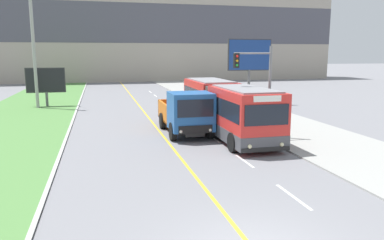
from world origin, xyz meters
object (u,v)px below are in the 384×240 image
object	(u,v)px
dump_truck	(188,114)
planter_round_second	(241,114)
utility_pole_far	(33,45)
planter_round_third	(217,104)
traffic_light_mast	(259,80)
billboard_small	(46,81)
planter_round_near	(274,127)
billboard_large	(249,57)
city_bus	(225,107)

from	to	relation	value
dump_truck	planter_round_second	xyz separation A→B (m)	(4.80, 3.66, -0.76)
utility_pole_far	planter_round_third	bearing A→B (deg)	-20.79
planter_round_third	planter_round_second	bearing A→B (deg)	-88.74
traffic_light_mast	planter_round_third	size ratio (longest dim) A/B	4.33
billboard_small	planter_round_near	xyz separation A→B (m)	(14.67, -16.99, -1.78)
traffic_light_mast	dump_truck	bearing A→B (deg)	155.89
utility_pole_far	dump_truck	bearing A→B (deg)	-54.28
dump_truck	traffic_light_mast	xyz separation A→B (m)	(3.73, -1.67, 2.05)
dump_truck	utility_pole_far	size ratio (longest dim) A/B	0.55
dump_truck	planter_round_near	world-z (taller)	dump_truck
billboard_large	billboard_small	distance (m)	19.08
utility_pole_far	planter_round_second	xyz separation A→B (m)	(15.28, -10.91, -5.02)
traffic_light_mast	city_bus	bearing A→B (deg)	118.33
utility_pole_far	billboard_small	size ratio (longest dim) A/B	3.09
planter_round_near	dump_truck	bearing A→B (deg)	162.99
billboard_small	planter_round_third	xyz separation A→B (m)	(14.48, -6.68, -1.75)
traffic_light_mast	billboard_large	distance (m)	14.69
dump_truck	utility_pole_far	bearing A→B (deg)	125.72
dump_truck	planter_round_second	size ratio (longest dim) A/B	5.41
traffic_light_mast	utility_pole_far	bearing A→B (deg)	131.19
dump_truck	planter_round_second	bearing A→B (deg)	37.32
dump_truck	traffic_light_mast	distance (m)	4.58
dump_truck	billboard_large	distance (m)	15.29
planter_round_near	planter_round_second	size ratio (longest dim) A/B	1.02
planter_round_second	billboard_large	bearing A→B (deg)	64.26
billboard_large	planter_round_near	bearing A→B (deg)	-106.34
city_bus	planter_round_near	distance (m)	3.26
city_bus	planter_round_third	distance (m)	8.58
city_bus	billboard_large	distance (m)	13.44
dump_truck	planter_round_third	world-z (taller)	dump_truck
city_bus	billboard_large	size ratio (longest dim) A/B	1.95
traffic_light_mast	planter_round_second	world-z (taller)	traffic_light_mast
billboard_small	planter_round_near	world-z (taller)	billboard_small
billboard_large	planter_round_near	size ratio (longest dim) A/B	5.39
city_bus	planter_round_second	distance (m)	3.97
traffic_light_mast	planter_round_third	distance (m)	10.89
billboard_small	planter_round_second	bearing A→B (deg)	-39.03
dump_truck	planter_round_near	distance (m)	5.15
dump_truck	planter_round_second	distance (m)	6.09
utility_pole_far	billboard_large	bearing A→B (deg)	-7.45
utility_pole_far	planter_round_third	xyz separation A→B (m)	(15.17, -5.76, -4.99)
city_bus	dump_truck	world-z (taller)	city_bus
planter_round_near	planter_round_third	xyz separation A→B (m)	(-0.19, 10.31, 0.03)
billboard_large	planter_round_third	size ratio (longest dim) A/B	5.10
utility_pole_far	planter_round_near	bearing A→B (deg)	-46.29
traffic_light_mast	planter_round_second	size ratio (longest dim) A/B	4.67
dump_truck	planter_round_near	bearing A→B (deg)	-17.01
billboard_small	dump_truck	bearing A→B (deg)	-57.70
planter_round_second	planter_round_third	distance (m)	5.15
dump_truck	billboard_small	bearing A→B (deg)	122.30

